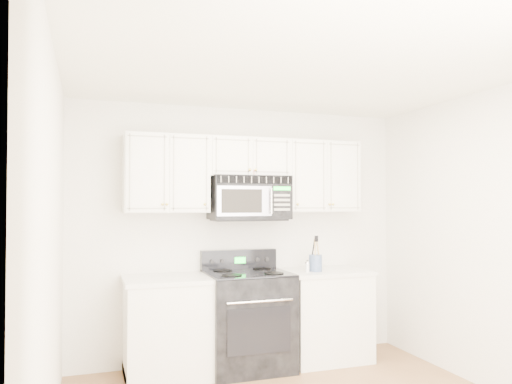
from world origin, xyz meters
name	(u,v)px	position (x,y,z in m)	size (l,w,h in m)	color
room	(315,247)	(0.00, 0.00, 1.30)	(3.51, 3.51, 2.61)	olive
base_cabinet_left	(170,330)	(-0.80, 1.44, 0.43)	(0.86, 0.65, 0.92)	silver
base_cabinet_right	(325,318)	(0.80, 1.44, 0.43)	(0.86, 0.65, 0.92)	silver
range	(248,319)	(-0.05, 1.41, 0.48)	(0.80, 0.72, 1.13)	black
upper_cabinets	(247,172)	(0.00, 1.58, 1.93)	(2.44, 0.37, 0.75)	silver
microwave	(249,197)	(0.01, 1.55, 1.67)	(0.79, 0.45, 0.44)	black
utensil_crock	(316,262)	(0.66, 1.36, 1.01)	(0.13, 0.13, 0.35)	#4E5C8F
shaker_salt	(307,267)	(0.55, 1.33, 0.97)	(0.04, 0.04, 0.10)	silver
shaker_pepper	(309,265)	(0.62, 1.45, 0.97)	(0.05, 0.05, 0.11)	silver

